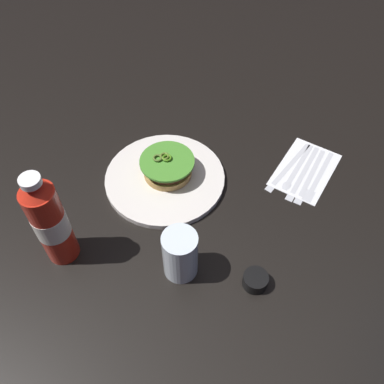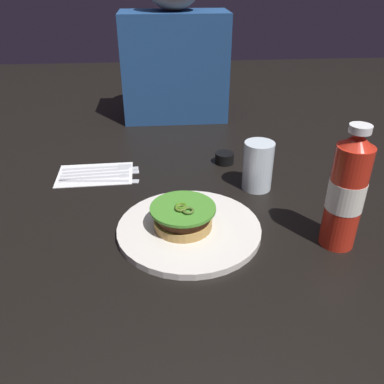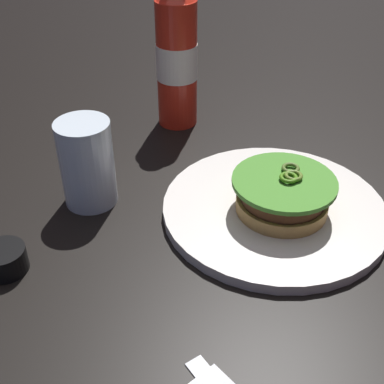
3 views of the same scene
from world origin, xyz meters
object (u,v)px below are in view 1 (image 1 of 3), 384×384
Objects in this scene: burger_sandwich at (167,167)px; spoon_utensil at (294,173)px; butter_knife at (302,175)px; fork_utensil at (317,180)px; dinner_plate at (165,178)px; ketchup_bottle at (50,222)px; condiment_cup at (255,280)px; steak_knife at (286,169)px; napkin at (305,170)px; water_glass at (180,254)px; table_knife at (309,178)px.

burger_sandwich is 0.72× the size of spoon_utensil.
butter_knife and fork_utensil have the same top height.
dinner_plate reaches higher than spoon_utensil.
condiment_cup is at bearing 113.39° from ketchup_bottle.
condiment_cup is 0.28× the size of spoon_utensil.
dinner_plate is 0.37m from fork_utensil.
butter_knife is (-0.18, 0.27, -0.03)m from burger_sandwich.
steak_knife is 0.08m from fork_utensil.
dinner_plate is 0.35m from napkin.
burger_sandwich is 0.33m from butter_knife.
steak_knife is 1.00× the size of butter_knife.
water_glass is 2.31× the size of condiment_cup.
dinner_plate is at bearing -1.96° from burger_sandwich.
spoon_utensil is (-0.18, 0.25, -0.03)m from burger_sandwich.
dinner_plate is 2.47× the size of water_glass.
water_glass is at bearing -20.17° from fork_utensil.
steak_knife is (-0.19, 0.23, -0.00)m from dinner_plate.
spoon_utensil is at bearing 125.49° from burger_sandwich.
dinner_plate is 1.52× the size of napkin.
fork_utensil is (-0.19, 0.31, -0.03)m from burger_sandwich.
table_knife is (-0.37, 0.12, -0.05)m from water_glass.
burger_sandwich is at bearing -58.13° from fork_utensil.
butter_knife is 0.02m from table_knife.
ketchup_bottle is 2.06× the size of water_glass.
steak_knife is (-0.31, -0.08, -0.01)m from condiment_cup.
butter_knife is at bearing 99.84° from spoon_utensil.
water_glass is at bearing -15.48° from butter_knife.
spoon_utensil is at bearing 167.18° from water_glass.
fork_utensil is at bearing -179.43° from condiment_cup.
condiment_cup is 0.32m from steak_knife.
steak_knife reaches higher than napkin.
dinner_plate is 0.30m from steak_knife.
table_knife is (-0.00, 0.04, 0.00)m from spoon_utensil.
ketchup_bottle is at bearing -12.00° from dinner_plate.
spoon_utensil reaches higher than napkin.
fork_utensil is (-0.01, 0.04, 0.00)m from butter_knife.
dinner_plate is 1.20× the size of ketchup_bottle.
water_glass reaches higher than fork_utensil.
burger_sandwich reaches higher than fork_utensil.
steak_knife is (0.03, -0.04, 0.00)m from napkin.
dinner_plate is at bearing -111.11° from condiment_cup.
ketchup_bottle reaches higher than condiment_cup.
spoon_utensil is (-0.37, 0.08, -0.05)m from water_glass.
napkin is 0.03m from table_knife.
napkin is 0.95× the size of steak_knife.
butter_knife is (-0.32, -0.04, -0.01)m from condiment_cup.
burger_sandwich is 0.72× the size of fork_utensil.
steak_knife is at bearing -83.11° from fork_utensil.
condiment_cup is at bearing 0.57° from fork_utensil.
burger_sandwich is 2.57× the size of condiment_cup.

